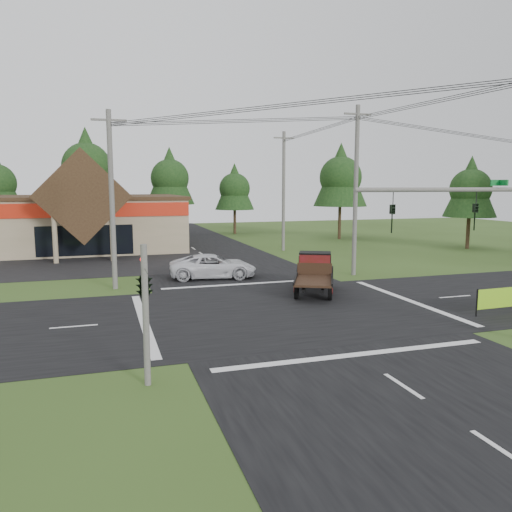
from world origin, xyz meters
name	(u,v)px	position (x,y,z in m)	size (l,w,h in m)	color
ground	(287,310)	(0.00, 0.00, 0.00)	(120.00, 120.00, 0.00)	#30491A
road_ns	(287,310)	(0.00, 0.00, 0.01)	(12.00, 120.00, 0.02)	black
road_ew	(287,310)	(0.00, 0.00, 0.01)	(120.00, 12.00, 0.02)	black
parking_apron	(31,266)	(-14.00, 19.00, 0.01)	(28.00, 14.00, 0.02)	black
cvs_building	(24,222)	(-15.70, 29.57, 2.78)	(30.40, 18.20, 9.19)	gray
traffic_signal_mast	(503,232)	(5.82, -7.50, 4.43)	(8.12, 0.24, 7.00)	#595651
traffic_signal_corner	(144,272)	(-7.50, -7.32, 3.52)	(0.53, 2.48, 4.40)	#595651
utility_pole_nw	(112,199)	(-8.00, 8.00, 5.39)	(2.00, 0.30, 10.50)	#595651
utility_pole_ne	(356,190)	(8.00, 8.00, 5.89)	(2.00, 0.30, 11.50)	#595651
utility_pole_n	(284,190)	(8.00, 22.00, 5.74)	(2.00, 0.30, 11.20)	#595651
tree_row_c	(86,164)	(-10.00, 41.00, 8.72)	(7.28, 7.28, 13.13)	#332316
tree_row_d	(170,176)	(0.00, 42.00, 7.38)	(6.16, 6.16, 11.11)	#332316
tree_row_e	(235,187)	(8.00, 40.00, 6.03)	(5.04, 5.04, 9.09)	#332316
tree_side_ne	(341,175)	(18.00, 30.00, 7.38)	(6.16, 6.16, 11.11)	#332316
tree_side_e_near	(471,187)	(26.00, 18.00, 6.03)	(5.04, 5.04, 9.09)	#332316
antique_flatbed_truck	(314,274)	(2.89, 3.24, 1.15)	(2.10, 5.49, 2.30)	#4F160B
roadside_banner	(509,300)	(10.00, -3.78, 0.67)	(3.93, 0.11, 1.34)	#7DBD19
white_pickup	(213,266)	(-1.60, 9.76, 0.80)	(2.66, 5.76, 1.60)	silver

